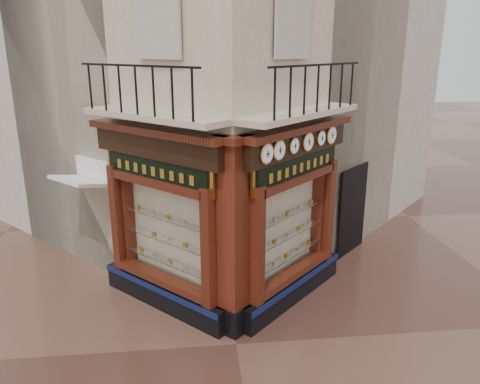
{
  "coord_description": "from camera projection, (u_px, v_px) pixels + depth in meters",
  "views": [
    {
      "loc": [
        -0.75,
        -7.69,
        5.45
      ],
      "look_at": [
        0.29,
        2.0,
        2.45
      ],
      "focal_mm": 35.0,
      "sensor_mm": 36.0,
      "label": 1
    }
  ],
  "objects": [
    {
      "name": "clock_a",
      "position": [
        266.0,
        154.0,
        8.48
      ],
      "size": [
        0.32,
        0.32,
        0.4
      ],
      "rotation": [
        0.0,
        0.0,
        0.79
      ],
      "color": "#AE873A",
      "rests_on": "ground"
    },
    {
      "name": "clock_c",
      "position": [
        294.0,
        146.0,
        9.16
      ],
      "size": [
        0.27,
        0.27,
        0.33
      ],
      "rotation": [
        0.0,
        0.0,
        0.79
      ],
      "color": "#AE873A",
      "rests_on": "ground"
    },
    {
      "name": "main_building",
      "position": [
        214.0,
        28.0,
        13.08
      ],
      "size": [
        11.31,
        11.31,
        12.0
      ],
      "primitive_type": "cube",
      "rotation": [
        0.0,
        0.0,
        0.79
      ],
      "color": "beige",
      "rests_on": "ground"
    },
    {
      "name": "shopfront_right",
      "position": [
        294.0,
        217.0,
        10.04
      ],
      "size": [
        2.86,
        2.86,
        3.98
      ],
      "rotation": [
        0.0,
        0.0,
        0.79
      ],
      "color": "black",
      "rests_on": "ground"
    },
    {
      "name": "signboard_right",
      "position": [
        299.0,
        167.0,
        9.67
      ],
      "size": [
        2.27,
        2.27,
        0.61
      ],
      "rotation": [
        0.0,
        0.0,
        0.79
      ],
      "color": "gold",
      "rests_on": "ground"
    },
    {
      "name": "corner_pilaster",
      "position": [
        233.0,
        241.0,
        8.89
      ],
      "size": [
        0.85,
        0.85,
        3.98
      ],
      "rotation": [
        0.0,
        0.0,
        0.79
      ],
      "color": "black",
      "rests_on": "ground"
    },
    {
      "name": "awning",
      "position": [
        87.0,
        276.0,
        11.7
      ],
      "size": [
        1.46,
        1.46,
        0.24
      ],
      "primitive_type": null,
      "rotation": [
        0.21,
        0.0,
        2.36
      ],
      "color": "white",
      "rests_on": "ground"
    },
    {
      "name": "clock_e",
      "position": [
        321.0,
        138.0,
        9.95
      ],
      "size": [
        0.27,
        0.27,
        0.33
      ],
      "rotation": [
        0.0,
        0.0,
        0.79
      ],
      "color": "#AE873A",
      "rests_on": "ground"
    },
    {
      "name": "balcony",
      "position": [
        228.0,
        114.0,
        9.16
      ],
      "size": [
        5.94,
        2.97,
        1.03
      ],
      "color": "beige",
      "rests_on": "ground"
    },
    {
      "name": "clock_b",
      "position": [
        279.0,
        150.0,
        8.77
      ],
      "size": [
        0.32,
        0.32,
        0.4
      ],
      "rotation": [
        0.0,
        0.0,
        0.79
      ],
      "color": "#AE873A",
      "rests_on": "ground"
    },
    {
      "name": "clock_d",
      "position": [
        308.0,
        142.0,
        9.56
      ],
      "size": [
        0.32,
        0.32,
        0.4
      ],
      "rotation": [
        0.0,
        0.0,
        0.79
      ],
      "color": "#AE873A",
      "rests_on": "ground"
    },
    {
      "name": "clock_f",
      "position": [
        331.0,
        135.0,
        10.29
      ],
      "size": [
        0.32,
        0.32,
        0.41
      ],
      "rotation": [
        0.0,
        0.0,
        0.79
      ],
      "color": "#AE873A",
      "rests_on": "ground"
    },
    {
      "name": "shopfront_left",
      "position": [
        161.0,
        222.0,
        9.76
      ],
      "size": [
        2.86,
        2.86,
        3.98
      ],
      "rotation": [
        0.0,
        0.0,
        2.36
      ],
      "color": "black",
      "rests_on": "ground"
    },
    {
      "name": "signboard_left",
      "position": [
        156.0,
        171.0,
        9.37
      ],
      "size": [
        2.25,
        2.25,
        0.6
      ],
      "rotation": [
        0.0,
        0.0,
        2.36
      ],
      "color": "gold",
      "rests_on": "ground"
    },
    {
      "name": "neighbour_right",
      "position": [
        283.0,
        47.0,
        15.83
      ],
      "size": [
        11.31,
        11.31,
        11.0
      ],
      "primitive_type": "cube",
      "rotation": [
        0.0,
        0.0,
        0.79
      ],
      "color": "beige",
      "rests_on": "ground"
    },
    {
      "name": "ground",
      "position": [
        236.0,
        344.0,
        8.99
      ],
      "size": [
        80.0,
        80.0,
        0.0
      ],
      "primitive_type": "plane",
      "color": "#462920",
      "rests_on": "ground"
    },
    {
      "name": "neighbour_left",
      "position": [
        134.0,
        47.0,
        15.32
      ],
      "size": [
        11.31,
        11.31,
        11.0
      ],
      "primitive_type": "cube",
      "rotation": [
        0.0,
        0.0,
        0.79
      ],
      "color": "beige",
      "rests_on": "ground"
    }
  ]
}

